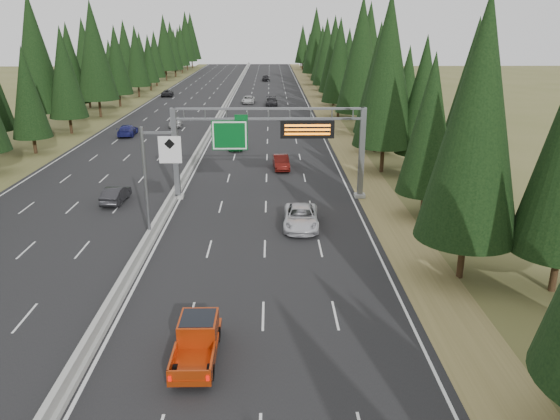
% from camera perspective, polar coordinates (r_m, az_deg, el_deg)
% --- Properties ---
extents(road, '(32.00, 260.00, 0.08)m').
position_cam_1_polar(road, '(92.00, -6.32, 9.66)').
color(road, black).
rests_on(road, ground).
extents(shoulder_right, '(3.60, 260.00, 0.06)m').
position_cam_1_polar(shoulder_right, '(92.09, 4.94, 9.71)').
color(shoulder_right, olive).
rests_on(shoulder_right, ground).
extents(shoulder_left, '(3.60, 260.00, 0.06)m').
position_cam_1_polar(shoulder_left, '(95.30, -17.18, 9.26)').
color(shoulder_left, brown).
rests_on(shoulder_left, ground).
extents(median_barrier, '(0.70, 260.00, 0.85)m').
position_cam_1_polar(median_barrier, '(91.95, -6.33, 9.89)').
color(median_barrier, gray).
rests_on(median_barrier, road).
extents(sign_gantry, '(16.75, 0.98, 7.80)m').
position_cam_1_polar(sign_gantry, '(46.27, -0.38, 7.42)').
color(sign_gantry, slate).
rests_on(sign_gantry, road).
extents(hov_sign_pole, '(2.80, 0.50, 8.00)m').
position_cam_1_polar(hov_sign_pole, '(37.57, -13.05, 3.41)').
color(hov_sign_pole, slate).
rests_on(hov_sign_pole, road).
extents(tree_row_right, '(11.69, 241.40, 18.79)m').
position_cam_1_polar(tree_row_right, '(75.75, 9.45, 14.58)').
color(tree_row_right, black).
rests_on(tree_row_right, ground).
extents(tree_row_left, '(12.05, 241.92, 18.93)m').
position_cam_1_polar(tree_row_left, '(88.82, -21.59, 14.21)').
color(tree_row_left, black).
rests_on(tree_row_left, ground).
extents(silver_minivan, '(2.80, 5.64, 1.54)m').
position_cam_1_polar(silver_minivan, '(40.48, 2.20, -0.76)').
color(silver_minivan, silver).
rests_on(silver_minivan, road).
extents(red_pickup, '(1.80, 5.04, 1.64)m').
position_cam_1_polar(red_pickup, '(25.61, -8.60, -12.92)').
color(red_pickup, black).
rests_on(red_pickup, road).
extents(car_ahead_green, '(1.99, 4.27, 1.41)m').
position_cam_1_polar(car_ahead_green, '(66.76, -4.69, 6.94)').
color(car_ahead_green, '#145827').
rests_on(car_ahead_green, road).
extents(car_ahead_dkred, '(1.81, 4.49, 1.45)m').
position_cam_1_polar(car_ahead_dkred, '(57.13, 0.12, 5.01)').
color(car_ahead_dkred, '#500F0B').
rests_on(car_ahead_dkred, road).
extents(car_ahead_dkgrey, '(2.25, 5.44, 1.57)m').
position_cam_1_polar(car_ahead_dkgrey, '(103.78, -0.89, 11.25)').
color(car_ahead_dkgrey, black).
rests_on(car_ahead_dkgrey, road).
extents(car_ahead_white, '(2.47, 5.06, 1.38)m').
position_cam_1_polar(car_ahead_white, '(107.58, -3.32, 11.44)').
color(car_ahead_white, silver).
rests_on(car_ahead_white, road).
extents(car_ahead_far, '(2.13, 4.79, 1.60)m').
position_cam_1_polar(car_ahead_far, '(152.34, -1.50, 13.64)').
color(car_ahead_far, black).
rests_on(car_ahead_far, road).
extents(car_onc_near, '(1.70, 4.30, 1.39)m').
position_cam_1_polar(car_onc_near, '(48.21, -16.79, 1.57)').
color(car_onc_near, '#232325').
rests_on(car_onc_near, road).
extents(car_onc_blue, '(2.33, 5.27, 1.51)m').
position_cam_1_polar(car_onc_blue, '(77.82, -15.64, 8.04)').
color(car_onc_blue, navy).
rests_on(car_onc_blue, road).
extents(car_onc_white, '(2.28, 4.70, 1.55)m').
position_cam_1_polar(car_onc_white, '(83.38, -10.88, 9.08)').
color(car_onc_white, silver).
rests_on(car_onc_white, road).
extents(car_onc_far, '(2.77, 5.19, 1.39)m').
position_cam_1_polar(car_onc_far, '(120.82, -11.68, 11.89)').
color(car_onc_far, black).
rests_on(car_onc_far, road).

